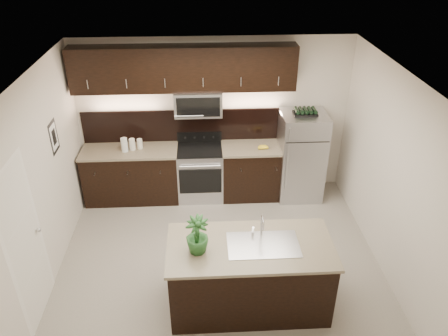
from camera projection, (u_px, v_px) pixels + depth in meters
name	position (u px, v px, depth m)	size (l,w,h in m)	color
ground	(219.00, 259.00, 6.27)	(4.50, 4.50, 0.00)	gray
room_walls	(210.00, 157.00, 5.39)	(4.52, 4.02, 2.71)	beige
counter_run	(188.00, 173.00, 7.48)	(3.51, 0.65, 0.94)	black
upper_fixtures	(186.00, 75.00, 6.78)	(3.49, 0.40, 1.66)	black
island	(249.00, 275.00, 5.33)	(1.96, 0.96, 0.94)	black
sink_faucet	(263.00, 243.00, 5.11)	(0.84, 0.50, 0.28)	silver
refrigerator	(301.00, 156.00, 7.37)	(0.74, 0.67, 1.53)	#B2B2B7
wine_rack	(305.00, 112.00, 6.97)	(0.38, 0.23, 0.09)	black
plant	(197.00, 235.00, 4.90)	(0.26, 0.26, 0.46)	#204D1E
canisters	(130.00, 144.00, 7.14)	(0.33, 0.19, 0.23)	silver
french_press	(285.00, 141.00, 7.22)	(0.11, 0.11, 0.31)	silver
bananas	(260.00, 147.00, 7.22)	(0.18, 0.14, 0.06)	yellow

